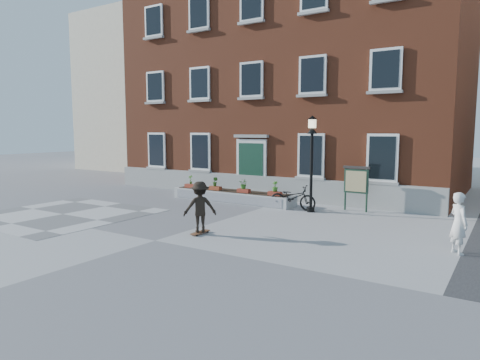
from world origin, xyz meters
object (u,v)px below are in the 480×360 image
Objects in this scene: bicycle at (293,197)px; notice_board at (356,181)px; bystander at (459,223)px; skateboarder at (200,207)px; lamp_post at (312,150)px.

notice_board is at bearing -73.49° from bicycle.
skateboarder is (-7.25, -2.05, 0.04)m from bystander.
skateboarder reaches higher than bystander.
bicycle is 1.06× the size of notice_board.
skateboarder is (-2.97, -6.63, -0.37)m from notice_board.
bystander is 0.99× the size of skateboarder.
bystander is at bearing -46.88° from notice_board.
notice_board is (1.49, 1.17, -1.28)m from lamp_post.
skateboarder is (-1.48, -5.45, -1.65)m from lamp_post.
bicycle is 0.51× the size of lamp_post.
lamp_post reaches higher than bicycle.
bicycle is 7.45m from bystander.
lamp_post is (0.84, -0.02, 2.02)m from bicycle.
notice_board is (2.33, 1.15, 0.74)m from bicycle.
notice_board reaches higher than bicycle.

